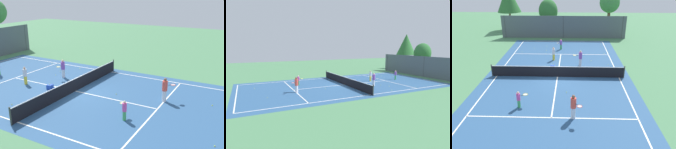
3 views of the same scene
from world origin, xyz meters
TOP-DOWN VIEW (x-y plane):
  - ground_plane at (0.00, 0.00)m, footprint 80.00×80.00m
  - court_surface at (0.00, 0.00)m, footprint 13.00×25.00m
  - tennis_net at (0.00, 0.00)m, footprint 11.90×0.10m
  - perimeter_fence at (0.00, 14.00)m, footprint 18.00×0.12m
  - tree_0 at (-2.37, 16.31)m, footprint 2.86×2.71m
  - tree_1 at (6.92, 17.24)m, footprint 3.05×3.05m
  - player_0 at (-0.68, 4.40)m, footprint 0.31×0.31m
  - player_1 at (1.40, -6.38)m, footprint 0.78×0.85m
  - player_2 at (-0.09, 8.33)m, footprint 0.73×0.78m
  - player_3 at (2.12, 2.86)m, footprint 0.90×0.34m
  - player_4 at (-2.30, -5.20)m, footprint 0.78×0.68m
  - ball_crate at (-0.60, 1.94)m, footprint 0.41×0.39m
  - tennis_ball_0 at (0.88, -2.98)m, footprint 0.07×0.07m
  - tennis_ball_1 at (2.26, 3.84)m, footprint 0.07×0.07m
  - tennis_ball_2 at (-3.46, 8.52)m, footprint 0.07×0.07m
  - tennis_ball_3 at (-4.67, 7.02)m, footprint 0.07×0.07m
  - tennis_ball_4 at (5.05, 10.85)m, footprint 0.07×0.07m
  - tennis_ball_6 at (-1.80, 7.72)m, footprint 0.07×0.07m
  - tennis_ball_7 at (-1.75, 6.57)m, footprint 0.07×0.07m
  - tennis_ball_8 at (3.33, 4.23)m, footprint 0.07×0.07m
  - tennis_ball_9 at (4.99, 3.18)m, footprint 0.07×0.07m
  - tennis_ball_11 at (-1.95, 9.58)m, footprint 0.07×0.07m
  - tennis_ball_12 at (-4.01, 2.16)m, footprint 0.07×0.07m
  - tennis_ball_13 at (5.06, 6.75)m, footprint 0.07×0.07m

SIDE VIEW (x-z plane):
  - ground_plane at x=0.00m, z-range 0.00..0.00m
  - court_surface at x=0.00m, z-range 0.00..0.01m
  - tennis_ball_0 at x=0.88m, z-range 0.00..0.07m
  - tennis_ball_1 at x=2.26m, z-range 0.00..0.07m
  - tennis_ball_2 at x=-3.46m, z-range 0.00..0.07m
  - tennis_ball_3 at x=-4.67m, z-range 0.00..0.07m
  - tennis_ball_4 at x=5.05m, z-range 0.00..0.07m
  - tennis_ball_6 at x=-1.80m, z-range 0.00..0.07m
  - tennis_ball_7 at x=-1.75m, z-range 0.00..0.07m
  - tennis_ball_8 at x=3.33m, z-range 0.00..0.07m
  - tennis_ball_9 at x=4.99m, z-range 0.00..0.07m
  - tennis_ball_11 at x=-1.95m, z-range 0.00..0.07m
  - tennis_ball_12 at x=-4.01m, z-range 0.00..0.07m
  - tennis_ball_13 at x=5.06m, z-range 0.00..0.07m
  - ball_crate at x=-0.60m, z-range -0.03..0.40m
  - tennis_net at x=0.00m, z-range -0.04..1.06m
  - player_4 at x=-2.30m, z-range 0.03..1.24m
  - player_2 at x=-0.09m, z-range 0.03..1.35m
  - player_0 at x=-0.68m, z-range 0.02..1.46m
  - player_3 at x=2.12m, z-range 0.03..1.61m
  - player_1 at x=1.40m, z-range 0.03..1.69m
  - perimeter_fence at x=0.00m, z-range 0.00..3.20m
  - tree_0 at x=-2.37m, z-range 0.90..6.16m
  - tree_1 at x=6.92m, z-range 1.52..7.75m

